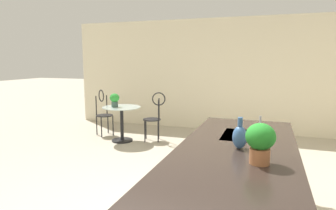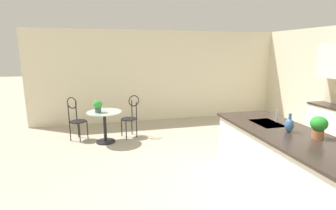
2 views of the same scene
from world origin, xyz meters
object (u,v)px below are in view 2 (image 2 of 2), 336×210
object	(u,v)px
potted_plant_on_table	(98,106)
potted_plant_counter_near	(319,126)
bistro_table	(105,124)
chair_by_island	(76,117)
vase_on_counter	(289,125)
chair_near_window	(131,114)

from	to	relation	value
potted_plant_on_table	potted_plant_counter_near	xyz separation A→B (m)	(3.09, 3.01, 0.20)
bistro_table	chair_by_island	bearing A→B (deg)	-118.03
bistro_table	chair_by_island	size ratio (longest dim) A/B	0.77
vase_on_counter	chair_near_window	bearing A→B (deg)	-146.10
bistro_table	vase_on_counter	xyz separation A→B (m)	(2.79, 2.69, 0.58)
chair_near_window	vase_on_counter	xyz separation A→B (m)	(3.06, 2.06, 0.46)
potted_plant_counter_near	vase_on_counter	size ratio (longest dim) A/B	1.11
chair_near_window	vase_on_counter	bearing A→B (deg)	33.90
chair_by_island	potted_plant_counter_near	xyz separation A→B (m)	(3.49, 3.54, 0.53)
chair_near_window	chair_by_island	world-z (taller)	same
chair_by_island	potted_plant_counter_near	bearing A→B (deg)	45.42
potted_plant_on_table	chair_near_window	bearing A→B (deg)	112.92
chair_by_island	potted_plant_counter_near	world-z (taller)	potted_plant_counter_near
potted_plant_on_table	chair_by_island	bearing A→B (deg)	-127.09
bistro_table	chair_near_window	xyz separation A→B (m)	(-0.28, 0.64, 0.13)
vase_on_counter	potted_plant_on_table	bearing A→B (deg)	-134.11
chair_near_window	potted_plant_counter_near	distance (m)	4.12
vase_on_counter	chair_by_island	bearing A→B (deg)	-133.10
bistro_table	vase_on_counter	size ratio (longest dim) A/B	2.78
potted_plant_counter_near	vase_on_counter	xyz separation A→B (m)	(-0.35, -0.19, -0.07)
potted_plant_counter_near	vase_on_counter	bearing A→B (deg)	-151.93
chair_near_window	vase_on_counter	distance (m)	3.72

